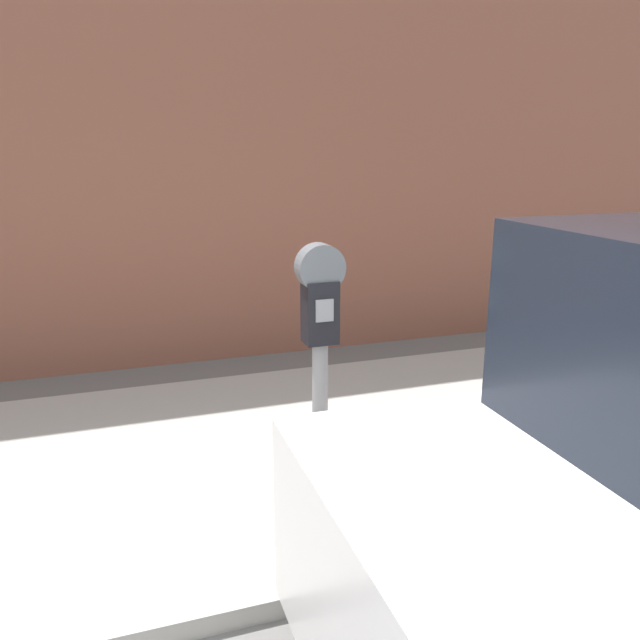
# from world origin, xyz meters

# --- Properties ---
(sidewalk) EXTENTS (24.00, 2.80, 0.10)m
(sidewalk) POSITION_xyz_m (0.00, 2.20, 0.05)
(sidewalk) COLOR #ADAAA3
(sidewalk) RESTS_ON ground_plane
(building_facade) EXTENTS (24.00, 0.30, 4.75)m
(building_facade) POSITION_xyz_m (0.00, 4.52, 2.37)
(building_facade) COLOR #935642
(building_facade) RESTS_ON ground_plane
(parking_meter) EXTENTS (0.22, 0.13, 1.48)m
(parking_meter) POSITION_xyz_m (0.58, 1.27, 1.09)
(parking_meter) COLOR gray
(parking_meter) RESTS_ON sidewalk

